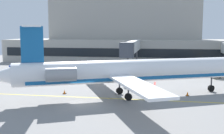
{
  "coord_description": "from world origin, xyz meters",
  "views": [
    {
      "loc": [
        8.98,
        -30.98,
        8.38
      ],
      "look_at": [
        1.73,
        10.68,
        3.0
      ],
      "focal_mm": 45.25,
      "sensor_mm": 36.0,
      "label": 1
    }
  ],
  "objects_px": {
    "baggage_tug": "(217,72)",
    "fuel_tank": "(187,64)",
    "regional_jet": "(130,71)",
    "belt_loader": "(178,70)",
    "pushback_tractor": "(16,71)"
  },
  "relations": [
    {
      "from": "belt_loader",
      "to": "fuel_tank",
      "type": "xyz_separation_m",
      "value": [
        2.19,
        6.05,
        0.51
      ]
    },
    {
      "from": "pushback_tractor",
      "to": "fuel_tank",
      "type": "xyz_separation_m",
      "value": [
        32.59,
        12.24,
        0.55
      ]
    },
    {
      "from": "baggage_tug",
      "to": "pushback_tractor",
      "type": "relative_size",
      "value": 1.18
    },
    {
      "from": "baggage_tug",
      "to": "belt_loader",
      "type": "xyz_separation_m",
      "value": [
        -6.94,
        1.59,
        -0.02
      ]
    },
    {
      "from": "baggage_tug",
      "to": "pushback_tractor",
      "type": "bearing_deg",
      "value": -172.97
    },
    {
      "from": "regional_jet",
      "to": "pushback_tractor",
      "type": "bearing_deg",
      "value": 149.38
    },
    {
      "from": "belt_loader",
      "to": "fuel_tank",
      "type": "height_order",
      "value": "fuel_tank"
    },
    {
      "from": "baggage_tug",
      "to": "belt_loader",
      "type": "height_order",
      "value": "baggage_tug"
    },
    {
      "from": "regional_jet",
      "to": "fuel_tank",
      "type": "distance_m",
      "value": 27.73
    },
    {
      "from": "baggage_tug",
      "to": "pushback_tractor",
      "type": "xyz_separation_m",
      "value": [
        -37.34,
        -4.61,
        -0.06
      ]
    },
    {
      "from": "baggage_tug",
      "to": "fuel_tank",
      "type": "bearing_deg",
      "value": 121.88
    },
    {
      "from": "regional_jet",
      "to": "belt_loader",
      "type": "distance_m",
      "value": 21.36
    },
    {
      "from": "baggage_tug",
      "to": "fuel_tank",
      "type": "distance_m",
      "value": 9.01
    },
    {
      "from": "regional_jet",
      "to": "fuel_tank",
      "type": "bearing_deg",
      "value": 70.55
    },
    {
      "from": "regional_jet",
      "to": "belt_loader",
      "type": "xyz_separation_m",
      "value": [
        7.02,
        20.03,
        -2.43
      ]
    }
  ]
}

